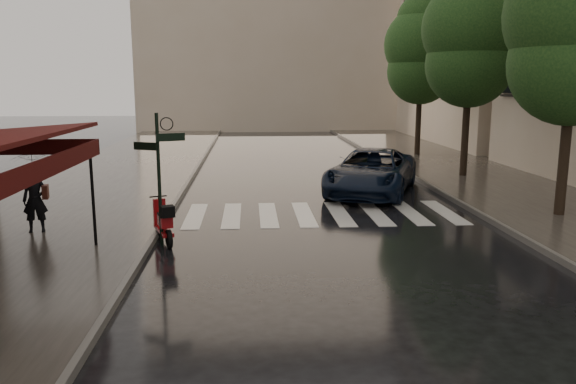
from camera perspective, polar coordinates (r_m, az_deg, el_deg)
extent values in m
plane|color=black|center=(10.61, -8.61, -9.81)|extent=(120.00, 120.00, 0.00)
cube|color=#38332D|center=(22.85, -17.52, 1.12)|extent=(6.00, 60.00, 0.12)
cube|color=#38332D|center=(24.10, 18.99, 1.51)|extent=(5.50, 60.00, 0.12)
cube|color=#595651|center=(22.33, -9.89, 1.28)|extent=(0.12, 60.00, 0.16)
cube|color=#595651|center=(23.15, 12.59, 1.52)|extent=(0.12, 60.00, 0.16)
cube|color=silver|center=(16.41, -9.39, -2.39)|extent=(0.50, 3.20, 0.01)
cube|color=silver|center=(16.34, -5.72, -2.36)|extent=(0.50, 3.20, 0.01)
cube|color=silver|center=(16.34, -2.04, -2.31)|extent=(0.50, 3.20, 0.01)
cube|color=silver|center=(16.40, 1.63, -2.25)|extent=(0.50, 3.20, 0.01)
cube|color=silver|center=(16.54, 5.26, -2.19)|extent=(0.50, 3.20, 0.01)
cube|color=silver|center=(16.73, 8.81, -2.11)|extent=(0.50, 3.20, 0.01)
cube|color=silver|center=(16.99, 12.27, -2.04)|extent=(0.50, 3.20, 0.01)
cube|color=silver|center=(17.32, 15.61, -1.95)|extent=(0.50, 3.20, 0.01)
cube|color=#470A0C|center=(10.09, -23.65, 2.12)|extent=(0.04, 7.00, 0.35)
cylinder|color=black|center=(13.36, -19.22, -0.23)|extent=(0.07, 0.07, 2.35)
cylinder|color=black|center=(13.25, -12.95, 1.13)|extent=(0.08, 0.08, 3.10)
cube|color=black|center=(13.08, -11.83, 5.48)|extent=(0.62, 0.26, 0.18)
cube|color=black|center=(13.19, -14.30, 4.54)|extent=(0.56, 0.29, 0.18)
cube|color=#BFAB92|center=(48.36, -1.47, 18.30)|extent=(22.00, 6.00, 20.00)
cylinder|color=black|center=(17.32, 26.38, 4.84)|extent=(0.28, 0.28, 4.26)
sphere|color=black|center=(17.27, 26.96, 11.62)|extent=(3.40, 3.40, 3.40)
cylinder|color=black|center=(23.57, 17.64, 7.03)|extent=(0.28, 0.28, 4.48)
sphere|color=black|center=(23.55, 17.95, 12.28)|extent=(3.40, 3.40, 3.40)
sphere|color=black|center=(23.63, 18.15, 15.57)|extent=(3.80, 3.80, 3.80)
cylinder|color=black|center=(30.25, 13.14, 7.88)|extent=(0.28, 0.28, 4.37)
sphere|color=black|center=(30.22, 13.31, 11.87)|extent=(3.40, 3.40, 3.40)
sphere|color=black|center=(30.28, 13.42, 14.37)|extent=(3.80, 3.80, 3.80)
sphere|color=black|center=(30.39, 13.53, 16.72)|extent=(2.60, 2.60, 2.60)
imported|color=black|center=(15.17, -24.30, -0.76)|extent=(0.65, 0.49, 1.61)
imported|color=black|center=(15.00, -24.65, 3.67)|extent=(1.12, 1.13, 0.87)
cube|color=#461C12|center=(15.10, -23.42, 0.02)|extent=(0.18, 0.32, 0.34)
cylinder|color=black|center=(13.28, -12.00, -4.69)|extent=(0.24, 0.44, 0.44)
cylinder|color=black|center=(14.36, -12.95, -3.55)|extent=(0.24, 0.44, 0.44)
cube|color=maroon|center=(13.82, -12.53, -3.79)|extent=(0.65, 1.20, 0.09)
cube|color=maroon|center=(13.54, -12.38, -2.89)|extent=(0.43, 0.57, 0.26)
cube|color=maroon|center=(14.13, -12.92, -2.03)|extent=(0.31, 0.20, 0.69)
cylinder|color=black|center=(14.14, -13.06, -0.44)|extent=(0.41, 0.17, 0.03)
cube|color=black|center=(13.15, -12.13, -1.94)|extent=(0.37, 0.36, 0.26)
imported|color=black|center=(19.64, 8.49, 2.07)|extent=(4.46, 6.07, 1.53)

